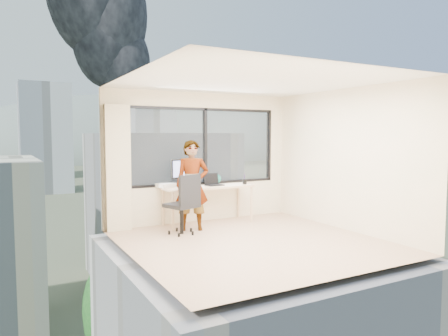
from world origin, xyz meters
TOP-DOWN VIEW (x-y plane):
  - floor at (0.00, 0.00)m, footprint 4.00×4.00m
  - ceiling at (0.00, 0.00)m, footprint 4.00×4.00m
  - wall_front at (0.00, -2.00)m, footprint 4.00×0.01m
  - wall_left at (-2.00, 0.00)m, footprint 0.01×4.00m
  - wall_right at (2.00, 0.00)m, footprint 0.01×4.00m
  - window_wall at (0.05, 2.00)m, footprint 3.30×0.16m
  - curtain at (-1.72, 1.88)m, footprint 0.45×0.14m
  - desk at (0.00, 1.66)m, footprint 1.80×0.60m
  - chair at (-0.81, 1.09)m, footprint 0.70×0.70m
  - person at (-0.51, 1.29)m, footprint 0.71×0.59m
  - monitor at (-0.48, 1.79)m, footprint 0.56×0.25m
  - game_console at (-0.80, 1.88)m, footprint 0.38×0.35m
  - laptop at (0.15, 1.66)m, footprint 0.38×0.40m
  - cellphone at (-0.28, 1.61)m, footprint 0.10×0.05m
  - pen_cup at (0.80, 1.58)m, footprint 0.11×0.11m
  - handbag at (0.26, 1.87)m, footprint 0.31×0.21m
  - exterior_ground at (0.00, 120.00)m, footprint 400.00×400.00m
  - near_bldg_b at (12.00, 38.00)m, footprint 14.00×13.00m
  - near_bldg_c at (30.00, 28.00)m, footprint 12.00×10.00m
  - far_tower_b at (8.00, 120.00)m, footprint 13.00×13.00m
  - far_tower_c at (45.00, 140.00)m, footprint 15.00×15.00m
  - hill_b at (100.00, 320.00)m, footprint 300.00×220.00m
  - tree_b at (4.00, 18.00)m, footprint 7.60×7.60m
  - tree_c at (22.00, 40.00)m, footprint 8.40×8.40m
  - smoke_plume_b at (55.00, 170.00)m, footprint 30.00×18.00m

SIDE VIEW (x-z plane):
  - exterior_ground at x=0.00m, z-range -14.02..-13.98m
  - hill_b at x=100.00m, z-range -62.00..34.00m
  - tree_b at x=4.00m, z-range -14.00..-5.00m
  - near_bldg_c at x=30.00m, z-range -14.00..-4.00m
  - tree_c at x=22.00m, z-range -14.00..-4.00m
  - near_bldg_b at x=12.00m, z-range -14.00..2.00m
  - far_tower_c at x=45.00m, z-range -14.00..12.00m
  - floor at x=0.00m, z-range -0.01..0.01m
  - desk at x=0.00m, z-range 0.00..0.75m
  - chair at x=-0.81m, z-range 0.00..1.09m
  - cellphone at x=-0.28m, z-range 0.75..0.76m
  - game_console at x=-0.80m, z-range 0.75..0.83m
  - pen_cup at x=0.80m, z-range 0.75..0.86m
  - person at x=-0.51m, z-range 0.00..1.66m
  - handbag at x=0.26m, z-range 0.75..0.96m
  - laptop at x=0.15m, z-range 0.75..0.97m
  - far_tower_b at x=8.00m, z-range -14.00..16.00m
  - monitor at x=-0.48m, z-range 0.75..1.30m
  - curtain at x=-1.72m, z-range 0.00..2.30m
  - wall_front at x=0.00m, z-range 0.00..2.60m
  - wall_left at x=-2.00m, z-range 0.00..2.60m
  - wall_right at x=2.00m, z-range 0.00..2.60m
  - window_wall at x=0.05m, z-range 0.75..2.30m
  - ceiling at x=0.00m, z-range 2.60..2.60m
  - smoke_plume_b at x=55.00m, z-range -8.00..62.00m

